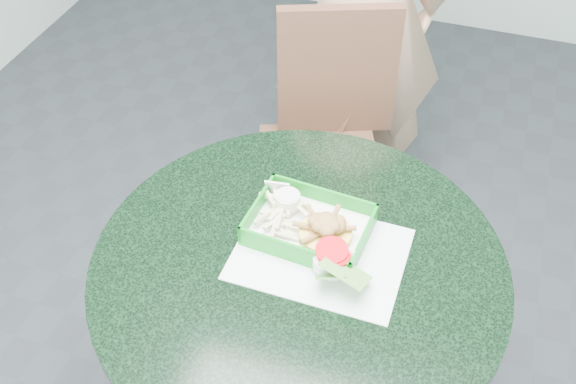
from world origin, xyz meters
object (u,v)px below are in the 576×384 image
(cafe_table, at_px, (298,313))
(crab_sandwich, at_px, (326,232))
(dining_chair, at_px, (327,130))
(food_basket, at_px, (309,234))
(sauce_ramekin, at_px, (286,206))

(cafe_table, relative_size, crab_sandwich, 7.71)
(dining_chair, bearing_deg, cafe_table, -100.54)
(dining_chair, bearing_deg, crab_sandwich, -96.18)
(crab_sandwich, bearing_deg, cafe_table, -115.58)
(dining_chair, relative_size, food_basket, 3.45)
(cafe_table, height_order, dining_chair, dining_chair)
(crab_sandwich, height_order, sauce_ramekin, crab_sandwich)
(dining_chair, height_order, sauce_ramekin, dining_chair)
(food_basket, distance_m, crab_sandwich, 0.06)
(cafe_table, relative_size, dining_chair, 1.01)
(cafe_table, bearing_deg, crab_sandwich, 64.42)
(dining_chair, xyz_separation_m, sauce_ramekin, (0.07, -0.62, 0.27))
(dining_chair, distance_m, crab_sandwich, 0.75)
(cafe_table, xyz_separation_m, food_basket, (-0.01, 0.09, 0.19))
(cafe_table, height_order, food_basket, food_basket)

